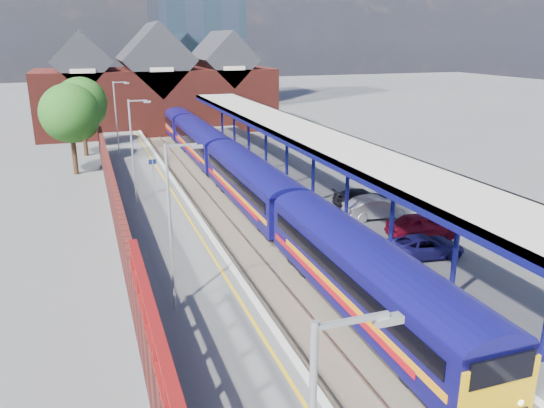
{
  "coord_description": "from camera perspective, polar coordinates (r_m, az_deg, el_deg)",
  "views": [
    {
      "loc": [
        -9.28,
        -14.05,
        11.82
      ],
      "look_at": [
        0.49,
        13.65,
        2.6
      ],
      "focal_mm": 35.0,
      "sensor_mm": 36.0,
      "label": 1
    }
  ],
  "objects": [
    {
      "name": "ground",
      "position": [
        46.55,
        -7.29,
        2.58
      ],
      "size": [
        240.0,
        240.0,
        0.0
      ],
      "primitive_type": "plane",
      "color": "#5B5B5E",
      "rests_on": "ground"
    },
    {
      "name": "ballast_bed",
      "position": [
        37.21,
        -3.97,
        -1.09
      ],
      "size": [
        6.0,
        76.0,
        0.06
      ],
      "primitive_type": "cube",
      "color": "#473D33",
      "rests_on": "ground"
    },
    {
      "name": "rails",
      "position": [
        37.19,
        -3.97,
        -0.95
      ],
      "size": [
        4.51,
        76.0,
        0.14
      ],
      "color": "slate",
      "rests_on": "ground"
    },
    {
      "name": "left_platform",
      "position": [
        36.09,
        -12.43,
        -1.28
      ],
      "size": [
        5.0,
        76.0,
        1.0
      ],
      "primitive_type": "cube",
      "color": "#565659",
      "rests_on": "ground"
    },
    {
      "name": "right_platform",
      "position": [
        39.0,
        4.53,
        0.5
      ],
      "size": [
        6.0,
        76.0,
        1.0
      ],
      "primitive_type": "cube",
      "color": "#565659",
      "rests_on": "ground"
    },
    {
      "name": "coping_left",
      "position": [
        36.25,
        -8.8,
        -0.11
      ],
      "size": [
        0.3,
        76.0,
        0.05
      ],
      "primitive_type": "cube",
      "color": "silver",
      "rests_on": "left_platform"
    },
    {
      "name": "coping_right",
      "position": [
        37.83,
        0.6,
        0.84
      ],
      "size": [
        0.3,
        76.0,
        0.05
      ],
      "primitive_type": "cube",
      "color": "silver",
      "rests_on": "right_platform"
    },
    {
      "name": "yellow_line",
      "position": [
        36.16,
        -9.73,
        -0.23
      ],
      "size": [
        0.14,
        76.0,
        0.01
      ],
      "primitive_type": "cube",
      "color": "yellow",
      "rests_on": "left_platform"
    },
    {
      "name": "train",
      "position": [
        45.51,
        -5.3,
        5.05
      ],
      "size": [
        2.9,
        65.91,
        3.45
      ],
      "color": "#0E0C56",
      "rests_on": "ground"
    },
    {
      "name": "canopy",
      "position": [
        39.46,
        2.85,
        7.83
      ],
      "size": [
        4.5,
        52.0,
        4.48
      ],
      "color": "#0E0F56",
      "rests_on": "right_platform"
    },
    {
      "name": "lamp_post_b",
      "position": [
        21.39,
        -10.56,
        -1.5
      ],
      "size": [
        1.48,
        0.18,
        7.0
      ],
      "color": "#A5A8AA",
      "rests_on": "left_platform"
    },
    {
      "name": "lamp_post_c",
      "position": [
        36.81,
        -14.63,
        6.18
      ],
      "size": [
        1.48,
        0.18,
        7.0
      ],
      "color": "#A5A8AA",
      "rests_on": "left_platform"
    },
    {
      "name": "lamp_post_d",
      "position": [
        52.58,
        -16.3,
        9.28
      ],
      "size": [
        1.48,
        0.18,
        7.0
      ],
      "color": "#A5A8AA",
      "rests_on": "left_platform"
    },
    {
      "name": "platform_sign",
      "position": [
        39.37,
        -12.68,
        3.59
      ],
      "size": [
        0.55,
        0.08,
        2.5
      ],
      "color": "#A5A8AA",
      "rests_on": "left_platform"
    },
    {
      "name": "brick_wall",
      "position": [
        29.16,
        -16.06,
        -2.02
      ],
      "size": [
        0.35,
        50.0,
        3.86
      ],
      "color": "#581D17",
      "rests_on": "left_platform"
    },
    {
      "name": "station_building",
      "position": [
        72.93,
        -12.32,
        12.03
      ],
      "size": [
        30.0,
        12.12,
        13.78
      ],
      "color": "#581D17",
      "rests_on": "ground"
    },
    {
      "name": "tree_near",
      "position": [
        50.39,
        -20.74,
        8.95
      ],
      "size": [
        5.2,
        5.2,
        8.1
      ],
      "color": "#382314",
      "rests_on": "ground"
    },
    {
      "name": "tree_far",
      "position": [
        58.32,
        -19.69,
        10.07
      ],
      "size": [
        5.2,
        5.2,
        8.1
      ],
      "color": "#382314",
      "rests_on": "ground"
    },
    {
      "name": "parked_car_red",
      "position": [
        31.14,
        15.93,
        -2.21
      ],
      "size": [
        4.32,
        2.09,
        1.42
      ],
      "primitive_type": "imported",
      "rotation": [
        0.0,
        0.0,
        1.47
      ],
      "color": "maroon",
      "rests_on": "right_platform"
    },
    {
      "name": "parked_car_silver",
      "position": [
        33.82,
        11.21,
        -0.35
      ],
      "size": [
        4.28,
        1.74,
        1.38
      ],
      "primitive_type": "imported",
      "rotation": [
        0.0,
        0.0,
        1.51
      ],
      "color": "silver",
      "rests_on": "right_platform"
    },
    {
      "name": "parked_car_dark",
      "position": [
        36.09,
        9.66,
        0.68
      ],
      "size": [
        4.18,
        2.3,
        1.15
      ],
      "primitive_type": "imported",
      "rotation": [
        0.0,
        0.0,
        1.39
      ],
      "color": "black",
      "rests_on": "right_platform"
    },
    {
      "name": "parked_car_blue",
      "position": [
        28.49,
        16.08,
        -4.38
      ],
      "size": [
        4.3,
        2.38,
        1.14
      ],
      "primitive_type": "imported",
      "rotation": [
        0.0,
        0.0,
        1.45
      ],
      "color": "navy",
      "rests_on": "right_platform"
    }
  ]
}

